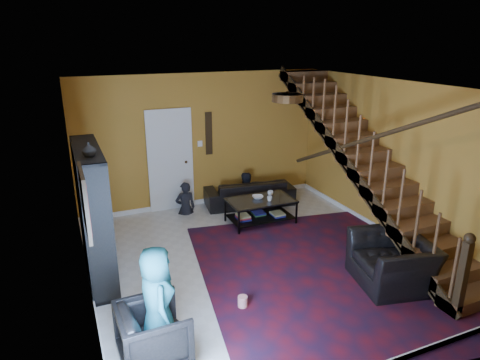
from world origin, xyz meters
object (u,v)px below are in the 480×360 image
object	(u,v)px
armchair_left	(153,334)
coffee_table	(261,209)
sofa	(249,192)
armchair_right	(392,262)
bookshelf	(94,216)

from	to	relation	value
armchair_left	coffee_table	world-z (taller)	armchair_left
sofa	armchair_right	distance (m)	3.76
coffee_table	armchair_left	bearing A→B (deg)	-133.32
armchair_right	coffee_table	distance (m)	2.84
sofa	coffee_table	distance (m)	1.01
sofa	armchair_left	size ratio (longest dim) A/B	2.52
sofa	coffee_table	world-z (taller)	sofa
bookshelf	coffee_table	world-z (taller)	bookshelf
armchair_right	coffee_table	xyz separation A→B (m)	(-0.81, 2.72, -0.08)
armchair_right	coffee_table	world-z (taller)	armchair_right
bookshelf	sofa	world-z (taller)	bookshelf
armchair_left	coffee_table	size ratio (longest dim) A/B	0.59
bookshelf	sofa	distance (m)	3.78
sofa	bookshelf	bearing A→B (deg)	35.09
armchair_right	sofa	bearing A→B (deg)	-158.27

